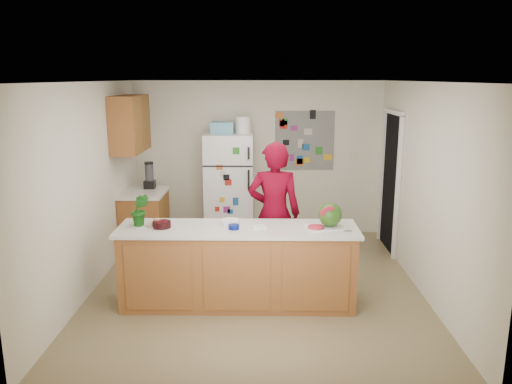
{
  "coord_description": "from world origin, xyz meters",
  "views": [
    {
      "loc": [
        0.08,
        -5.82,
        2.55
      ],
      "look_at": [
        -0.01,
        0.2,
        1.16
      ],
      "focal_mm": 35.0,
      "sensor_mm": 36.0,
      "label": 1
    }
  ],
  "objects_px": {
    "person": "(274,214)",
    "watermelon": "(330,215)",
    "cherry_bowl": "(162,224)",
    "refrigerator": "(229,187)"
  },
  "relations": [
    {
      "from": "watermelon",
      "to": "cherry_bowl",
      "type": "xyz_separation_m",
      "value": [
        -1.87,
        -0.04,
        -0.11
      ]
    },
    {
      "from": "watermelon",
      "to": "refrigerator",
      "type": "bearing_deg",
      "value": 118.36
    },
    {
      "from": "refrigerator",
      "to": "person",
      "type": "xyz_separation_m",
      "value": [
        0.67,
        -1.74,
        0.05
      ]
    },
    {
      "from": "watermelon",
      "to": "person",
      "type": "bearing_deg",
      "value": 134.21
    },
    {
      "from": "watermelon",
      "to": "cherry_bowl",
      "type": "bearing_deg",
      "value": -178.75
    },
    {
      "from": "person",
      "to": "cherry_bowl",
      "type": "xyz_separation_m",
      "value": [
        -1.26,
        -0.66,
        0.06
      ]
    },
    {
      "from": "person",
      "to": "watermelon",
      "type": "height_order",
      "value": "person"
    },
    {
      "from": "refrigerator",
      "to": "cherry_bowl",
      "type": "xyz_separation_m",
      "value": [
        -0.59,
        -2.4,
        0.11
      ]
    },
    {
      "from": "refrigerator",
      "to": "watermelon",
      "type": "distance_m",
      "value": 2.69
    },
    {
      "from": "refrigerator",
      "to": "watermelon",
      "type": "xyz_separation_m",
      "value": [
        1.28,
        -2.36,
        0.21
      ]
    }
  ]
}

